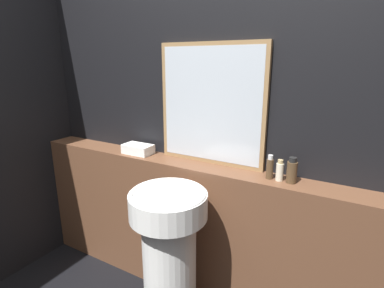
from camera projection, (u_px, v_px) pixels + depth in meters
wall_back at (211, 119)px, 1.94m from camera, size 8.00×0.06×2.50m
vanity_counter at (200, 233)px, 2.04m from camera, size 2.72×0.21×0.97m
pedestal_sink at (169, 257)px, 1.72m from camera, size 0.43×0.43×0.94m
mirror at (211, 105)px, 1.86m from camera, size 0.71×0.03×0.75m
towel_stack at (138, 149)px, 2.14m from camera, size 0.21×0.12×0.07m
shampoo_bottle at (270, 168)px, 1.68m from camera, size 0.04×0.04×0.14m
conditioner_bottle at (280, 171)px, 1.65m from camera, size 0.04×0.04×0.12m
lotion_bottle at (292, 171)px, 1.62m from camera, size 0.06×0.06×0.14m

